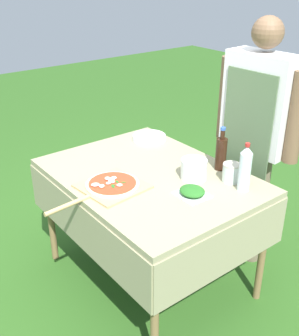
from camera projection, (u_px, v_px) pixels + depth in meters
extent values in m
plane|color=#2D5B1E|center=(150.00, 276.00, 2.76)|extent=(12.00, 12.00, 0.00)
cube|color=gray|center=(150.00, 177.00, 2.43)|extent=(1.23, 0.92, 0.04)
cube|color=gray|center=(81.00, 228.00, 2.25)|extent=(1.23, 0.01, 0.28)
cube|color=gray|center=(205.00, 178.00, 2.76)|extent=(1.23, 0.01, 0.28)
cube|color=gray|center=(95.00, 165.00, 2.94)|extent=(0.01, 0.92, 0.28)
cube|color=gray|center=(227.00, 251.00, 2.07)|extent=(0.01, 0.92, 0.28)
cylinder|color=olive|center=(50.00, 214.00, 2.77)|extent=(0.04, 0.04, 0.71)
cylinder|color=olive|center=(155.00, 314.00, 1.99)|extent=(0.04, 0.04, 0.71)
cylinder|color=olive|center=(146.00, 179.00, 3.21)|extent=(0.04, 0.04, 0.71)
cylinder|color=olive|center=(263.00, 250.00, 2.43)|extent=(0.04, 0.04, 0.71)
cylinder|color=#70604C|center=(257.00, 208.00, 2.76)|extent=(0.12, 0.12, 0.79)
cylinder|color=#70604C|center=(238.00, 199.00, 2.87)|extent=(0.12, 0.12, 0.79)
cube|color=silver|center=(259.00, 103.00, 2.51)|extent=(0.44, 0.20, 0.60)
cube|color=#56704C|center=(245.00, 142.00, 2.55)|extent=(0.34, 0.02, 0.86)
cylinder|color=brown|center=(296.00, 118.00, 2.35)|extent=(0.09, 0.09, 0.53)
cylinder|color=brown|center=(226.00, 98.00, 2.69)|extent=(0.09, 0.09, 0.53)
sphere|color=brown|center=(268.00, 32.00, 2.33)|extent=(0.18, 0.18, 0.18)
cube|color=tan|center=(112.00, 186.00, 2.28)|extent=(0.35, 0.35, 0.01)
cylinder|color=tan|center=(67.00, 205.00, 2.11)|extent=(0.05, 0.26, 0.02)
cylinder|color=beige|center=(112.00, 184.00, 2.28)|extent=(0.29, 0.29, 0.01)
cylinder|color=#D14223|center=(112.00, 183.00, 2.28)|extent=(0.26, 0.26, 0.00)
ellipsoid|color=white|center=(114.00, 178.00, 2.31)|extent=(0.04, 0.05, 0.01)
ellipsoid|color=white|center=(95.00, 185.00, 2.24)|extent=(0.06, 0.06, 0.01)
ellipsoid|color=white|center=(119.00, 185.00, 2.24)|extent=(0.04, 0.04, 0.01)
ellipsoid|color=white|center=(111.00, 180.00, 2.29)|extent=(0.05, 0.05, 0.02)
ellipsoid|color=white|center=(102.00, 186.00, 2.23)|extent=(0.04, 0.04, 0.01)
ellipsoid|color=white|center=(108.00, 178.00, 2.30)|extent=(0.04, 0.04, 0.01)
ellipsoid|color=white|center=(111.00, 181.00, 2.27)|extent=(0.04, 0.04, 0.01)
ellipsoid|color=white|center=(109.00, 183.00, 2.25)|extent=(0.03, 0.03, 0.01)
ellipsoid|color=#286B23|center=(117.00, 182.00, 2.28)|extent=(0.04, 0.02, 0.00)
ellipsoid|color=#286B23|center=(124.00, 182.00, 2.27)|extent=(0.03, 0.03, 0.00)
ellipsoid|color=#286B23|center=(113.00, 186.00, 2.23)|extent=(0.04, 0.03, 0.00)
ellipsoid|color=#286B23|center=(113.00, 185.00, 2.25)|extent=(0.03, 0.03, 0.00)
cylinder|color=black|center=(221.00, 154.00, 2.45)|extent=(0.07, 0.07, 0.19)
cylinder|color=black|center=(223.00, 134.00, 2.39)|extent=(0.03, 0.03, 0.05)
cylinder|color=#335BB2|center=(223.00, 129.00, 2.38)|extent=(0.03, 0.03, 0.02)
cylinder|color=silver|center=(245.00, 172.00, 2.22)|extent=(0.06, 0.06, 0.21)
cone|color=silver|center=(247.00, 150.00, 2.16)|extent=(0.06, 0.06, 0.04)
cylinder|color=#B22823|center=(248.00, 145.00, 2.15)|extent=(0.03, 0.03, 0.02)
cube|color=silver|center=(192.00, 195.00, 2.21)|extent=(0.17, 0.15, 0.01)
ellipsoid|color=#286B23|center=(192.00, 191.00, 2.20)|extent=(0.14, 0.13, 0.04)
cylinder|color=silver|center=(194.00, 169.00, 2.36)|extent=(0.15, 0.15, 0.12)
cylinder|color=white|center=(149.00, 139.00, 2.89)|extent=(0.23, 0.23, 0.00)
cylinder|color=white|center=(149.00, 139.00, 2.89)|extent=(0.23, 0.23, 0.00)
cylinder|color=white|center=(149.00, 138.00, 2.89)|extent=(0.23, 0.23, 0.00)
cylinder|color=white|center=(149.00, 137.00, 2.89)|extent=(0.23, 0.23, 0.00)
cylinder|color=white|center=(149.00, 137.00, 2.88)|extent=(0.23, 0.23, 0.00)
cylinder|color=white|center=(149.00, 136.00, 2.88)|extent=(0.23, 0.23, 0.00)
cylinder|color=white|center=(149.00, 135.00, 2.88)|extent=(0.22, 0.22, 0.00)
cylinder|color=silver|center=(231.00, 173.00, 2.33)|extent=(0.09, 0.09, 0.10)
cylinder|color=#D14223|center=(231.00, 176.00, 2.33)|extent=(0.08, 0.08, 0.07)
cylinder|color=#B7B2A3|center=(232.00, 165.00, 2.30)|extent=(0.10, 0.10, 0.01)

